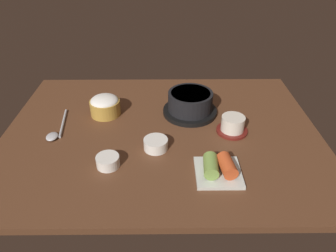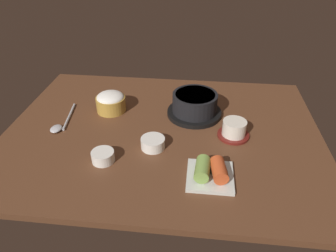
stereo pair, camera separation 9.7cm
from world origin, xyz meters
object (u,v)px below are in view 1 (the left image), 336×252
object	(u,v)px
tea_cup_with_saucer	(233,125)
kimchi_plate	(219,168)
side_bowl_near	(108,161)
stone_pot	(190,103)
banchan_cup_center	(156,144)
spoon	(56,132)
rice_bowl	(105,105)

from	to	relation	value
tea_cup_with_saucer	kimchi_plate	size ratio (longest dim) A/B	0.81
tea_cup_with_saucer	side_bowl_near	bearing A→B (deg)	-156.47
stone_pot	banchan_cup_center	bearing A→B (deg)	-119.57
stone_pot	kimchi_plate	bearing A→B (deg)	-80.17
spoon	banchan_cup_center	bearing A→B (deg)	-14.17
spoon	tea_cup_with_saucer	bearing A→B (deg)	0.48
rice_bowl	tea_cup_with_saucer	world-z (taller)	rice_bowl
kimchi_plate	tea_cup_with_saucer	bearing A→B (deg)	69.91
banchan_cup_center	kimchi_plate	world-z (taller)	kimchi_plate
stone_pot	spoon	distance (cm)	44.83
stone_pot	spoon	size ratio (longest dim) A/B	1.00
rice_bowl	side_bowl_near	world-z (taller)	rice_bowl
kimchi_plate	side_bowl_near	xyz separation A→B (cm)	(-29.66, 3.65, -0.28)
tea_cup_with_saucer	side_bowl_near	xyz separation A→B (cm)	(-36.87, -16.05, -0.93)
rice_bowl	spoon	size ratio (longest dim) A/B	0.55
banchan_cup_center	side_bowl_near	bearing A→B (deg)	-149.56
tea_cup_with_saucer	side_bowl_near	distance (cm)	40.22
rice_bowl	side_bowl_near	distance (cm)	27.70
tea_cup_with_saucer	stone_pot	bearing A→B (deg)	137.56
tea_cup_with_saucer	kimchi_plate	xyz separation A→B (cm)	(-7.20, -19.70, -0.65)
rice_bowl	spoon	xyz separation A→B (cm)	(-13.94, -11.62, -2.94)
rice_bowl	tea_cup_with_saucer	bearing A→B (deg)	-14.96
stone_pot	rice_bowl	size ratio (longest dim) A/B	1.82
kimchi_plate	stone_pot	bearing A→B (deg)	99.83
stone_pot	kimchi_plate	size ratio (longest dim) A/B	1.54
spoon	rice_bowl	bearing A→B (deg)	39.82
tea_cup_with_saucer	rice_bowl	bearing A→B (deg)	165.04
rice_bowl	tea_cup_with_saucer	xyz separation A→B (cm)	(41.74, -11.15, -0.95)
tea_cup_with_saucer	banchan_cup_center	size ratio (longest dim) A/B	1.38
tea_cup_with_saucer	banchan_cup_center	bearing A→B (deg)	-160.52
stone_pot	banchan_cup_center	xyz separation A→B (cm)	(-11.36, -20.02, -2.17)
kimchi_plate	side_bowl_near	distance (cm)	29.89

